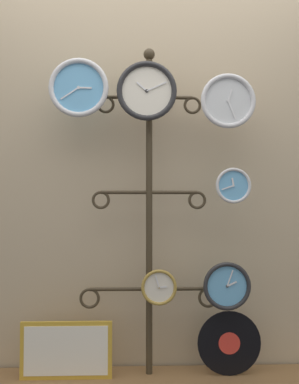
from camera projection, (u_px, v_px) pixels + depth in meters
shop_wall at (148, 136)px, 2.67m from camera, size 4.40×0.04×2.80m
low_shelf at (150, 383)px, 2.40m from camera, size 2.20×0.36×0.06m
display_stand at (149, 260)px, 2.48m from camera, size 0.77×0.32×1.87m
clock_top_left at (79, 88)px, 2.42m from camera, size 0.32×0.04×0.32m
clock_top_center at (147, 91)px, 2.44m from camera, size 0.33×0.04×0.33m
clock_top_right at (228, 101)px, 2.45m from camera, size 0.30×0.04×0.30m
clock_middle_right at (233, 186)px, 2.43m from camera, size 0.19×0.04×0.19m
clock_bottom_center at (159, 287)px, 2.38m from camera, size 0.19×0.04×0.19m
clock_bottom_right at (227, 286)px, 2.38m from camera, size 0.26×0.04×0.26m
vinyl_record at (229, 343)px, 2.43m from camera, size 0.35×0.01×0.35m
picture_frame at (66, 350)px, 2.38m from camera, size 0.49×0.02×0.30m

